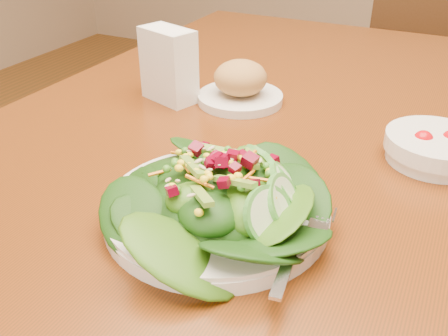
% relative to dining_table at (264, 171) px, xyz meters
% --- Properties ---
extents(dining_table, '(0.90, 1.40, 0.75)m').
position_rel_dining_table_xyz_m(dining_table, '(0.00, 0.00, 0.00)').
color(dining_table, '#6A2A0A').
rests_on(dining_table, ground_plane).
extents(chair_far, '(0.41, 0.42, 0.81)m').
position_rel_dining_table_xyz_m(chair_far, '(0.14, 1.08, -0.22)').
color(chair_far, '#3C2210').
rests_on(chair_far, ground_plane).
extents(salad_plate, '(0.28, 0.27, 0.08)m').
position_rel_dining_table_xyz_m(salad_plate, '(0.06, -0.29, 0.13)').
color(salad_plate, silver).
rests_on(salad_plate, dining_table).
extents(bread_plate, '(0.16, 0.16, 0.08)m').
position_rel_dining_table_xyz_m(bread_plate, '(-0.07, 0.05, 0.13)').
color(bread_plate, silver).
rests_on(bread_plate, dining_table).
extents(tomato_bowl, '(0.15, 0.15, 0.05)m').
position_rel_dining_table_xyz_m(tomato_bowl, '(0.27, -0.02, 0.12)').
color(tomato_bowl, silver).
rests_on(tomato_bowl, dining_table).
extents(napkin_holder, '(0.11, 0.09, 0.13)m').
position_rel_dining_table_xyz_m(napkin_holder, '(-0.20, 0.01, 0.17)').
color(napkin_holder, white).
rests_on(napkin_holder, dining_table).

